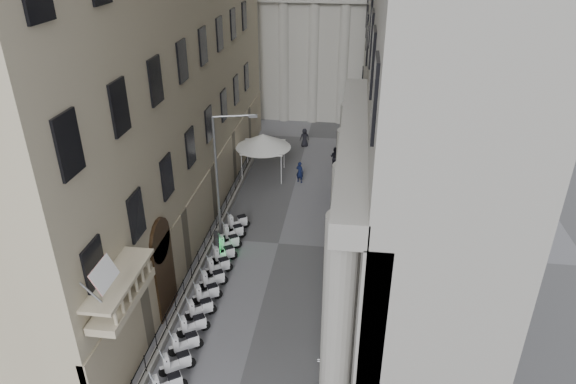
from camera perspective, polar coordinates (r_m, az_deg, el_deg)
name	(u,v)px	position (r m, az deg, el deg)	size (l,w,h in m)	color
iron_fence	(210,249)	(33.58, -8.70, -6.24)	(0.30, 28.00, 1.40)	black
blue_awning	(346,199)	(39.29, 6.42, -0.76)	(1.60, 3.00, 3.00)	navy
scooter_3	(178,372)	(25.83, -12.07, -18.92)	(0.56, 1.40, 1.50)	white
scooter_4	(187,352)	(26.66, -11.17, -17.00)	(0.56, 1.40, 1.50)	white
scooter_5	(195,333)	(27.53, -10.35, -15.19)	(0.56, 1.40, 1.50)	white
scooter_6	(202,317)	(28.42, -9.58, -13.49)	(0.56, 1.40, 1.50)	white
scooter_7	(208,301)	(29.35, -8.88, -11.90)	(0.56, 1.40, 1.50)	white
scooter_8	(214,287)	(30.30, -8.22, -10.40)	(0.56, 1.40, 1.50)	white
scooter_9	(220,274)	(31.27, -7.62, -8.99)	(0.56, 1.40, 1.50)	white
scooter_10	(225,262)	(32.27, -7.05, -7.67)	(0.56, 1.40, 1.50)	white
scooter_11	(229,250)	(33.28, -6.52, -6.43)	(0.56, 1.40, 1.50)	white
scooter_12	(234,239)	(34.31, -6.02, -5.26)	(0.56, 1.40, 1.50)	white
scooter_13	(238,229)	(35.36, -5.56, -4.16)	(0.56, 1.40, 1.50)	white
barrier_1	(322,382)	(24.95, 3.78, -20.30)	(0.60, 2.40, 1.10)	#B3B6BB
barrier_2	(326,343)	(26.70, 4.20, -16.35)	(0.60, 2.40, 1.10)	#B3B6BB
barrier_3	(329,310)	(28.56, 4.55, -12.90)	(0.60, 2.40, 1.10)	#B3B6BB
barrier_4	(331,282)	(30.51, 4.85, -9.88)	(0.60, 2.40, 1.10)	#B3B6BB
barrier_5	(334,257)	(32.53, 5.11, -7.23)	(0.60, 2.40, 1.10)	#B3B6BB
security_tent	(264,142)	(41.48, -2.66, 5.62)	(4.50, 4.50, 3.65)	white
street_lamp	(222,167)	(32.39, -7.39, 2.72)	(2.68, 0.90, 8.42)	gray
info_kiosk	(217,246)	(32.11, -7.88, -5.99)	(0.54, 0.87, 1.77)	black
pedestrian_a	(300,172)	(41.23, 1.32, 2.23)	(0.65, 0.43, 1.79)	black
pedestrian_b	(335,157)	(44.06, 5.24, 3.86)	(0.89, 0.69, 1.83)	black
pedestrian_c	(305,138)	(48.23, 1.85, 6.05)	(0.86, 0.56, 1.75)	black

